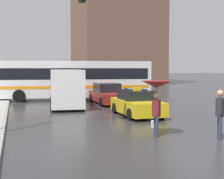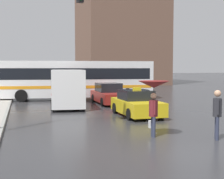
{
  "view_description": "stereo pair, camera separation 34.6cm",
  "coord_description": "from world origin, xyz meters",
  "views": [
    {
      "loc": [
        -4.74,
        -8.28,
        2.59
      ],
      "look_at": [
        0.48,
        8.45,
        1.4
      ],
      "focal_mm": 50.0,
      "sensor_mm": 36.0,
      "label": 1
    },
    {
      "loc": [
        -4.41,
        -8.38,
        2.59
      ],
      "look_at": [
        0.48,
        8.45,
        1.4
      ],
      "focal_mm": 50.0,
      "sensor_mm": 36.0,
      "label": 2
    }
  ],
  "objects": [
    {
      "name": "sedan_red",
      "position": [
        1.73,
        13.58,
        0.68
      ],
      "size": [
        1.91,
        4.58,
        1.51
      ],
      "rotation": [
        0.0,
        0.0,
        3.14
      ],
      "color": "maroon",
      "rests_on": "ground_plane"
    },
    {
      "name": "city_bus",
      "position": [
        0.01,
        17.31,
        1.77
      ],
      "size": [
        12.67,
        3.73,
        3.17
      ],
      "rotation": [
        0.0,
        0.0,
        1.47
      ],
      "color": "silver",
      "rests_on": "ground_plane"
    },
    {
      "name": "pedestrian_man",
      "position": [
        2.37,
        1.31,
        1.08
      ],
      "size": [
        0.42,
        0.45,
        1.81
      ],
      "rotation": [
        0.0,
        0.0,
        -2.03
      ],
      "color": "#2D3347",
      "rests_on": "ground_plane"
    },
    {
      "name": "taxi",
      "position": [
        1.6,
        7.5,
        0.65
      ],
      "size": [
        1.91,
        4.01,
        1.56
      ],
      "rotation": [
        0.0,
        0.0,
        3.14
      ],
      "color": "gold",
      "rests_on": "ground_plane"
    },
    {
      "name": "pedestrian_with_umbrella",
      "position": [
        0.35,
        2.39,
        1.75
      ],
      "size": [
        1.18,
        1.18,
        2.12
      ],
      "rotation": [
        0.0,
        0.0,
        1.41
      ],
      "color": "#2D3347",
      "rests_on": "ground_plane"
    },
    {
      "name": "ground_plane",
      "position": [
        0.0,
        0.0,
        0.0
      ],
      "size": [
        300.0,
        300.0,
        0.0
      ],
      "primitive_type": "plane",
      "color": "#2D2D30"
    },
    {
      "name": "building_tower_near",
      "position": [
        11.41,
        41.48,
        13.34
      ],
      "size": [
        12.74,
        13.51,
        26.69
      ],
      "color": "brown",
      "rests_on": "ground_plane"
    },
    {
      "name": "traffic_light",
      "position": [
        -4.22,
        4.77,
        4.47
      ],
      "size": [
        3.88,
        0.38,
        6.46
      ],
      "color": "black",
      "rests_on": "ground_plane"
    },
    {
      "name": "ambulance_van",
      "position": [
        -1.49,
        12.44,
        1.38
      ],
      "size": [
        2.57,
        5.62,
        2.49
      ],
      "rotation": [
        0.0,
        0.0,
        3.03
      ],
      "color": "white",
      "rests_on": "ground_plane"
    }
  ]
}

